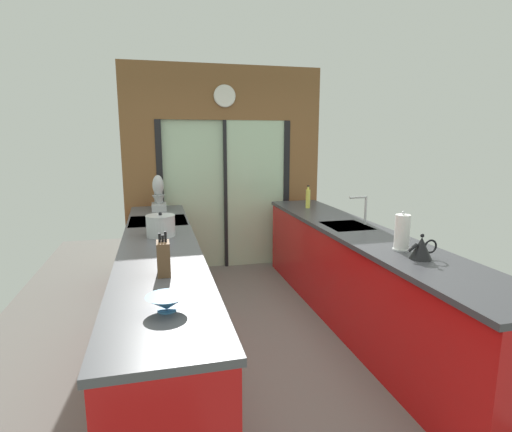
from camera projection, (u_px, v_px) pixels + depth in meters
ground_plane at (258, 321)px, 4.00m from camera, size 5.04×7.60×0.02m
back_wall_unit at (225, 156)px, 5.42m from camera, size 2.64×0.12×2.70m
left_counter_run at (162, 303)px, 3.25m from camera, size 0.62×3.80×0.92m
right_counter_run at (358, 278)px, 3.84m from camera, size 0.62×3.80×0.92m
sink_faucet at (363, 206)px, 3.99m from camera, size 0.19×0.02×0.29m
oven_range at (160, 263)px, 4.32m from camera, size 0.60×0.60×0.92m
mixing_bowl at (167, 303)px, 2.01m from camera, size 0.21×0.21×0.08m
knife_block at (163, 258)px, 2.53m from camera, size 0.08×0.14×0.28m
stand_mixer at (159, 197)px, 4.81m from camera, size 0.17×0.27×0.42m
stock_pot at (161, 226)px, 3.54m from camera, size 0.25×0.25×0.21m
kettle at (422, 248)px, 2.87m from camera, size 0.24×0.16×0.19m
soap_bottle at (308, 198)px, 4.97m from camera, size 0.06×0.06×0.28m
paper_towel_roll at (402, 233)px, 3.08m from camera, size 0.13×0.13×0.31m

